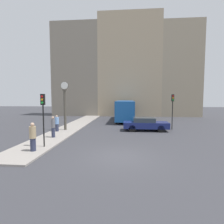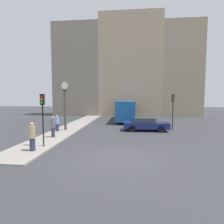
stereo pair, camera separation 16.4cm
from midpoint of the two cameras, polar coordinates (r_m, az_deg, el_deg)
The scene contains 11 objects.
ground_plane at distance 10.73m, azimuth 1.86°, elevation -14.34°, with size 120.00×120.00×0.00m, color #38383D.
sidewalk_corner at distance 22.93m, azimuth -11.79°, elevation -4.10°, with size 2.74×27.13×0.11m, color gray.
building_row at distance 35.71m, azimuth 4.06°, elevation 13.82°, with size 28.30×5.00×19.32m.
sedan_car at distance 18.94m, azimuth 10.56°, elevation -3.84°, with size 4.70×1.85×1.41m.
bus_distant at distance 26.90m, azimuth 4.12°, elevation 0.84°, with size 2.60×9.76×3.04m.
traffic_light_near at distance 12.91m, azimuth -21.93°, elevation 0.91°, with size 0.26×0.24×3.65m.
traffic_light_far at distance 20.24m, azimuth 18.96°, elevation 2.32°, with size 0.26×0.24×3.87m.
street_clock at distance 19.10m, azimuth -15.37°, elevation 2.10°, with size 0.83×0.34×5.09m.
pedestrian_blue_stripe at distance 18.63m, azimuth -17.80°, elevation -3.56°, with size 0.40×0.40×1.64m.
pedestrian_tan_coat at distance 12.33m, azimuth -24.80°, elevation -7.40°, with size 0.40×0.40×1.82m.
pedestrian_grey_jacket at distance 15.89m, azimuth -18.95°, elevation -4.61°, with size 0.35×0.35×1.80m.
Camera 1 is at (0.45, -10.15, 3.48)m, focal length 28.00 mm.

